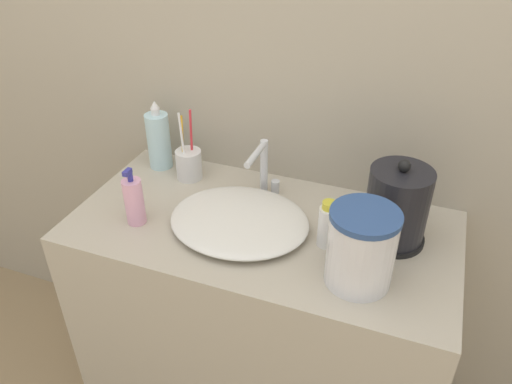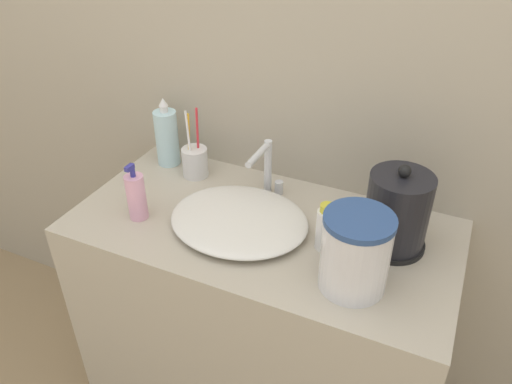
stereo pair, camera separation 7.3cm
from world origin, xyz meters
name	(u,v)px [view 2 (the right image)]	position (x,y,z in m)	size (l,w,h in m)	color
wall_back	(307,5)	(0.00, 0.53, 1.30)	(6.00, 0.04, 2.60)	#ADA38E
vanity_counter	(261,330)	(0.00, 0.25, 0.40)	(1.01, 0.51, 0.80)	#B7AD99
sink_basin	(239,219)	(-0.05, 0.23, 0.82)	(0.37, 0.31, 0.04)	silver
faucet	(267,167)	(-0.05, 0.39, 0.89)	(0.06, 0.14, 0.16)	silver
electric_kettle	(397,214)	(0.33, 0.32, 0.89)	(0.16, 0.16, 0.23)	black
toothbrush_cup	(195,161)	(-0.29, 0.40, 0.85)	(0.08, 0.08, 0.22)	silver
lotion_bottle	(136,196)	(-0.31, 0.15, 0.87)	(0.05, 0.05, 0.16)	#EAA8C6
shampoo_bottle	(325,228)	(0.18, 0.24, 0.86)	(0.05, 0.05, 0.13)	white
mouthwash_bottle	(167,137)	(-0.40, 0.43, 0.89)	(0.07, 0.07, 0.22)	silver
water_pitcher	(355,252)	(0.27, 0.14, 0.89)	(0.15, 0.15, 0.19)	silver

